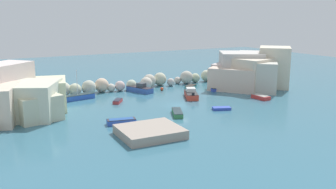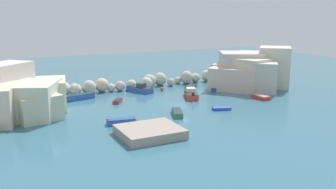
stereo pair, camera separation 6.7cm
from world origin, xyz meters
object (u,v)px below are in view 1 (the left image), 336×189
moored_boat_1 (78,97)px  moored_boat_3 (177,113)px  moored_boat_0 (121,121)px  moored_boat_7 (222,108)px  channel_buoy (162,89)px  stone_dock (150,132)px  moored_boat_9 (140,89)px  moored_boat_4 (261,97)px  moored_boat_6 (219,89)px  moored_boat_5 (118,101)px  moored_boat_8 (191,87)px  moored_boat_2 (191,94)px

moored_boat_1 → moored_boat_3: size_ratio=1.33×
moored_boat_0 → moored_boat_7: moored_boat_0 is taller
channel_buoy → stone_dock: bearing=-120.4°
moored_boat_9 → moored_boat_4: bearing=23.3°
stone_dock → moored_boat_6: size_ratio=1.91×
moored_boat_5 → moored_boat_8: size_ratio=0.86×
moored_boat_2 → moored_boat_4: 11.86m
moored_boat_4 → moored_boat_8: bearing=17.8°
moored_boat_0 → moored_boat_8: moored_boat_0 is taller
moored_boat_1 → channel_buoy: bearing=-10.4°
moored_boat_2 → moored_boat_5: 12.81m
moored_boat_4 → moored_boat_7: moored_boat_4 is taller
moored_boat_4 → moored_boat_7: size_ratio=1.07×
channel_buoy → moored_boat_8: bearing=-2.6°
moored_boat_7 → moored_boat_6: bearing=-103.9°
channel_buoy → moored_boat_0: bearing=-131.1°
moored_boat_0 → moored_boat_4: moored_boat_0 is taller
moored_boat_6 → moored_boat_0: bearing=29.2°
moored_boat_3 → moored_boat_7: size_ratio=1.47×
moored_boat_6 → moored_boat_7: bearing=58.7°
stone_dock → moored_boat_1: size_ratio=1.22×
moored_boat_1 → moored_boat_5: 7.41m
channel_buoy → moored_boat_8: 6.23m
moored_boat_0 → moored_boat_7: 16.06m
moored_boat_5 → moored_boat_9: 8.95m
moored_boat_6 → moored_boat_5: bearing=3.9°
moored_boat_3 → moored_boat_4: (17.60, 2.14, -0.00)m
moored_boat_6 → moored_boat_3: bearing=39.3°
moored_boat_0 → moored_boat_6: moored_boat_0 is taller
moored_boat_1 → moored_boat_2: size_ratio=1.05×
moored_boat_0 → moored_boat_3: moored_boat_0 is taller
moored_boat_1 → moored_boat_9: 11.77m
channel_buoy → moored_boat_3: (-5.99, -16.41, 0.01)m
moored_boat_4 → moored_boat_9: moored_boat_9 is taller
stone_dock → moored_boat_4: stone_dock is taller
stone_dock → moored_boat_2: size_ratio=1.28×
moored_boat_1 → moored_boat_8: moored_boat_1 is taller
moored_boat_7 → channel_buoy: bearing=-64.8°
moored_boat_6 → moored_boat_8: (-3.37, 4.79, -0.07)m
moored_boat_2 → moored_boat_9: bearing=60.0°
moored_boat_4 → moored_boat_6: moored_boat_4 is taller
moored_boat_1 → moored_boat_9: moored_boat_1 is taller
moored_boat_3 → moored_boat_4: size_ratio=1.37×
moored_boat_8 → moored_boat_5: bearing=159.6°
moored_boat_0 → moored_boat_1: moored_boat_1 is taller
stone_dock → moored_boat_3: bearing=41.2°
channel_buoy → moored_boat_7: (1.37, -17.01, -0.11)m
moored_boat_3 → moored_boat_6: 19.27m
moored_boat_8 → moored_boat_0: bearing=-178.4°
moored_boat_2 → moored_boat_0: bearing=143.9°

